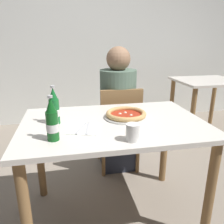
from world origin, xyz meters
TOP-DOWN VIEW (x-y plane):
  - ground_plane at (0.00, 0.00)m, footprint 8.00×8.00m
  - back_wall_tiled at (0.00, 2.20)m, footprint 7.00×0.10m
  - dining_table_main at (0.00, 0.00)m, footprint 1.20×0.80m
  - chair_behind_table at (0.18, 0.61)m, footprint 0.40×0.40m
  - diner_seated at (0.18, 0.66)m, footprint 0.34×0.34m
  - dining_table_background at (1.55, 1.31)m, footprint 0.80×0.70m
  - pizza_margherita_near at (0.10, 0.06)m, footprint 0.30×0.30m
  - beer_bottle_left at (-0.37, -0.22)m, footprint 0.07×0.07m
  - beer_bottle_center at (-0.38, 0.04)m, footprint 0.07×0.07m
  - napkin_with_cutlery at (-0.20, -0.10)m, footprint 0.23×0.23m
  - paper_cup at (0.04, -0.31)m, footprint 0.07×0.07m

SIDE VIEW (x-z plane):
  - ground_plane at x=0.00m, z-range 0.00..0.00m
  - chair_behind_table at x=0.18m, z-range 0.06..0.91m
  - diner_seated at x=0.18m, z-range -0.02..1.19m
  - dining_table_background at x=1.55m, z-range 0.22..0.97m
  - dining_table_main at x=0.00m, z-range 0.26..1.01m
  - napkin_with_cutlery at x=-0.20m, z-range 0.75..0.76m
  - pizza_margherita_near at x=0.10m, z-range 0.75..0.79m
  - paper_cup at x=0.04m, z-range 0.75..0.84m
  - beer_bottle_left at x=-0.37m, z-range 0.73..0.98m
  - beer_bottle_center at x=-0.38m, z-range 0.73..0.98m
  - back_wall_tiled at x=0.00m, z-range 0.00..2.60m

